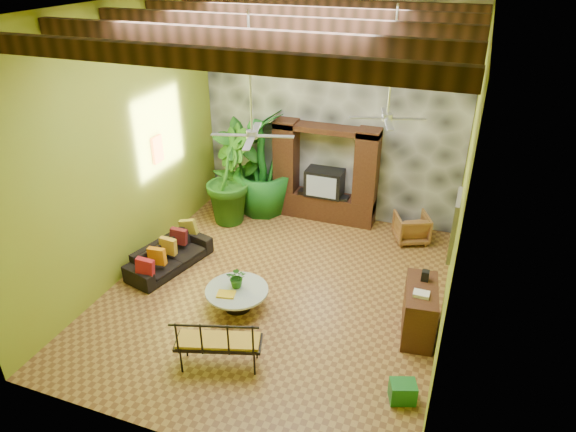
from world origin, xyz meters
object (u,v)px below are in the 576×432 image
at_px(sofa, 169,256).
at_px(ceiling_fan_front, 252,122).
at_px(wicker_armchair, 411,228).
at_px(tall_plant_a, 241,168).
at_px(tall_plant_c, 262,163).
at_px(tall_plant_b, 228,176).
at_px(iron_bench, 216,341).
at_px(green_bin, 403,392).
at_px(entertainment_center, 325,180).
at_px(coffee_table, 237,296).
at_px(side_console, 419,311).
at_px(ceiling_fan_back, 388,105).

bearing_deg(sofa, ceiling_fan_front, -87.04).
relative_size(wicker_armchair, tall_plant_a, 0.31).
relative_size(sofa, tall_plant_c, 0.73).
relative_size(tall_plant_a, tall_plant_b, 1.03).
distance_m(tall_plant_b, iron_bench, 4.91).
height_order(sofa, green_bin, sofa).
height_order(entertainment_center, ceiling_fan_front, ceiling_fan_front).
relative_size(tall_plant_a, coffee_table, 2.03).
xyz_separation_m(ceiling_fan_front, side_console, (2.85, 0.14, -2.95)).
bearing_deg(side_console, green_bin, -96.96).
distance_m(sofa, wicker_armchair, 5.19).
bearing_deg(ceiling_fan_back, coffee_table, -137.35).
bearing_deg(entertainment_center, ceiling_fan_back, -50.43).
height_order(tall_plant_c, iron_bench, tall_plant_c).
height_order(ceiling_fan_front, ceiling_fan_back, same).
relative_size(ceiling_fan_front, wicker_armchair, 2.65).
xyz_separation_m(entertainment_center, iron_bench, (-0.12, -5.31, -0.42)).
height_order(sofa, tall_plant_a, tall_plant_a).
distance_m(ceiling_fan_back, sofa, 5.14).
height_order(entertainment_center, green_bin, entertainment_center).
height_order(sofa, side_console, side_console).
xyz_separation_m(ceiling_fan_front, coffee_table, (-0.27, -0.30, -3.15)).
bearing_deg(tall_plant_a, sofa, -97.34).
relative_size(wicker_armchair, green_bin, 1.91).
bearing_deg(tall_plant_b, entertainment_center, 22.12).
height_order(ceiling_fan_back, sofa, ceiling_fan_back).
relative_size(tall_plant_b, coffee_table, 1.98).
xyz_separation_m(tall_plant_c, side_console, (4.14, -3.22, -0.81)).
bearing_deg(entertainment_center, iron_bench, -91.24).
bearing_deg(wicker_armchair, side_console, 76.34).
relative_size(ceiling_fan_back, side_console, 1.66).
relative_size(entertainment_center, green_bin, 6.53).
xyz_separation_m(sofa, iron_bench, (2.18, -2.19, 0.28)).
bearing_deg(iron_bench, sofa, 117.63).
bearing_deg(tall_plant_c, green_bin, -49.03).
distance_m(iron_bench, side_console, 3.36).
height_order(entertainment_center, sofa, entertainment_center).
bearing_deg(green_bin, tall_plant_c, 130.97).
xyz_separation_m(tall_plant_c, coffee_table, (1.03, -3.66, -1.00)).
distance_m(ceiling_fan_back, tall_plant_a, 4.49).
xyz_separation_m(tall_plant_c, green_bin, (4.14, -4.77, -1.09)).
bearing_deg(side_console, ceiling_fan_front, 175.79).
distance_m(iron_bench, green_bin, 2.81).
height_order(entertainment_center, iron_bench, entertainment_center).
distance_m(tall_plant_a, tall_plant_c, 0.51).
relative_size(entertainment_center, wicker_armchair, 3.41).
bearing_deg(tall_plant_b, ceiling_fan_back, -16.68).
xyz_separation_m(ceiling_fan_front, tall_plant_c, (-1.29, 3.35, -2.15)).
distance_m(entertainment_center, iron_bench, 5.32).
height_order(ceiling_fan_back, side_console, ceiling_fan_back).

